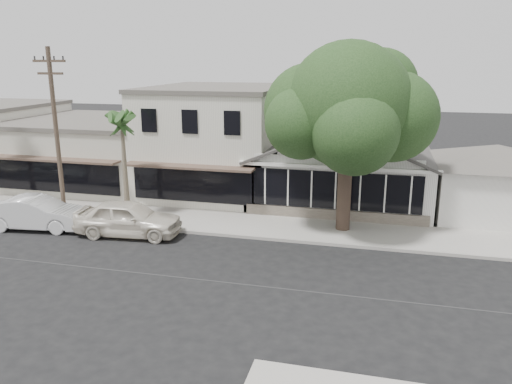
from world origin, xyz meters
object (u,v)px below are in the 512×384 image
(utility_pole, at_px, (56,132))
(shade_tree, at_px, (347,108))
(car_0, at_px, (128,218))
(car_1, at_px, (37,213))

(utility_pole, bearing_deg, shade_tree, 8.45)
(utility_pole, height_order, car_0, utility_pole)
(utility_pole, distance_m, shade_tree, 14.68)
(utility_pole, height_order, shade_tree, shade_tree)
(car_1, bearing_deg, shade_tree, -83.73)
(utility_pole, distance_m, car_1, 4.25)
(car_0, distance_m, shade_tree, 11.83)
(car_0, relative_size, shade_tree, 0.56)
(car_0, relative_size, car_1, 1.02)
(utility_pole, distance_m, car_0, 6.00)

